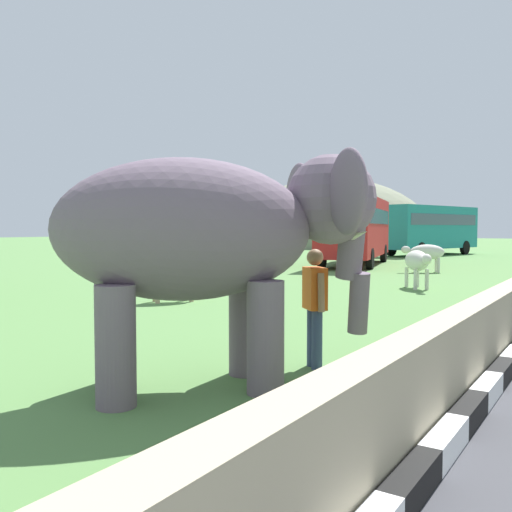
{
  "coord_description": "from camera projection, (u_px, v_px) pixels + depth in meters",
  "views": [
    {
      "loc": [
        -1.91,
        2.61,
        1.94
      ],
      "look_at": [
        3.75,
        6.32,
        1.6
      ],
      "focal_mm": 38.82,
      "sensor_mm": 36.0,
      "label": 1
    }
  ],
  "objects": [
    {
      "name": "bus_red",
      "position": [
        356.0,
        225.0,
        29.1
      ],
      "size": [
        9.62,
        4.7,
        3.5
      ],
      "color": "#B21E1E",
      "rests_on": "ground_plane"
    },
    {
      "name": "cow_mid",
      "position": [
        417.0,
        262.0,
        17.72
      ],
      "size": [
        1.78,
        1.44,
        1.23
      ],
      "color": "beige",
      "rests_on": "ground_plane"
    },
    {
      "name": "bus_teal",
      "position": [
        429.0,
        226.0,
        39.75
      ],
      "size": [
        9.86,
        4.84,
        3.5
      ],
      "color": "teal",
      "rests_on": "ground_plane"
    },
    {
      "name": "barrier_parapet",
      "position": [
        377.0,
        420.0,
        4.15
      ],
      "size": [
        28.0,
        0.36,
        1.0
      ],
      "primitive_type": "cube",
      "color": "tan",
      "rests_on": "ground_plane"
    },
    {
      "name": "person_handler",
      "position": [
        315.0,
        302.0,
        7.65
      ],
      "size": [
        0.52,
        0.54,
        1.66
      ],
      "color": "navy",
      "rests_on": "ground_plane"
    },
    {
      "name": "cow_near",
      "position": [
        171.0,
        269.0,
        14.52
      ],
      "size": [
        1.78,
        1.44,
        1.23
      ],
      "color": "tan",
      "rests_on": "ground_plane"
    },
    {
      "name": "hill_east",
      "position": [
        334.0,
        245.0,
        62.28
      ],
      "size": [
        27.47,
        21.98,
        14.99
      ],
      "color": "gray",
      "rests_on": "ground_plane"
    },
    {
      "name": "elephant",
      "position": [
        216.0,
        233.0,
        6.69
      ],
      "size": [
        3.9,
        3.75,
        2.89
      ],
      "color": "slate",
      "rests_on": "ground_plane"
    },
    {
      "name": "cow_far",
      "position": [
        426.0,
        253.0,
        24.18
      ],
      "size": [
        1.34,
        1.83,
        1.23
      ],
      "color": "beige",
      "rests_on": "ground_plane"
    }
  ]
}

